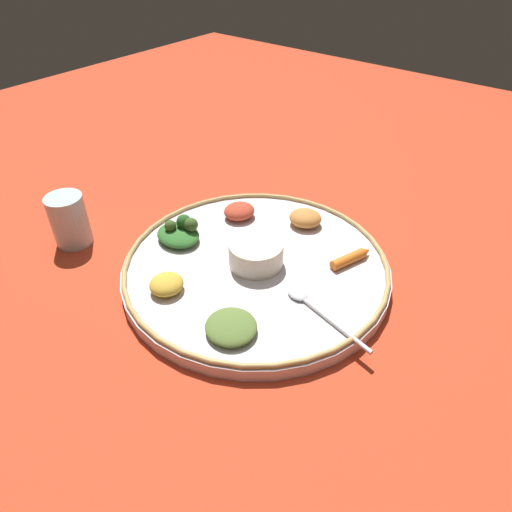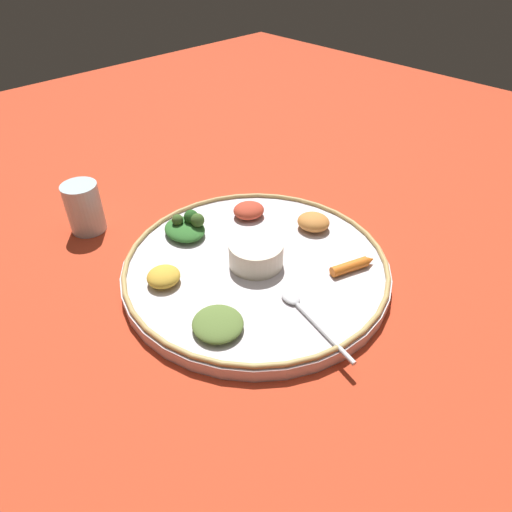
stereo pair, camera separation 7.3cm
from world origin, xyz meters
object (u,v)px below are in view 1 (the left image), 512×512
Objects in this scene: spoon at (314,307)px; carrot_near_spoon at (351,258)px; greens_pile at (180,232)px; center_bowl at (256,253)px; drinking_glass at (70,223)px.

spoon is 0.13m from carrot_near_spoon.
center_bowl is at bearing -78.45° from greens_pile.
center_bowl is at bearing -66.68° from drinking_glass.
greens_pile reaches higher than carrot_near_spoon.
spoon is at bearing -103.00° from center_bowl.
carrot_near_spoon reaches higher than spoon.
greens_pile is at bearing 89.83° from spoon.
drinking_glass is (-0.13, 0.31, -0.00)m from center_bowl.
carrot_near_spoon is at bearing 5.60° from spoon.
carrot_near_spoon is at bearing -50.29° from center_bowl.
spoon is 1.71× the size of drinking_glass.
greens_pile reaches higher than spoon.
drinking_glass reaches higher than spoon.
greens_pile is (0.00, 0.27, 0.01)m from spoon.
center_bowl is 0.33m from drinking_glass.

